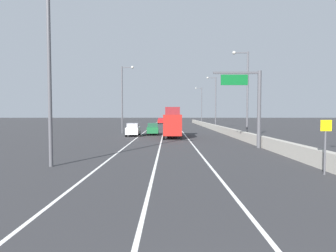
% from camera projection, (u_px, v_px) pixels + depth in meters
% --- Properties ---
extents(ground_plane, '(320.00, 320.00, 0.00)m').
position_uv_depth(ground_plane, '(174.00, 127.00, 66.51)').
color(ground_plane, '#2D2D30').
extents(lane_stripe_left, '(0.16, 130.00, 0.00)m').
position_uv_depth(lane_stripe_left, '(149.00, 129.00, 57.54)').
color(lane_stripe_left, silver).
rests_on(lane_stripe_left, ground_plane).
extents(lane_stripe_center, '(0.16, 130.00, 0.00)m').
position_uv_depth(lane_stripe_center, '(165.00, 129.00, 57.53)').
color(lane_stripe_center, silver).
rests_on(lane_stripe_center, ground_plane).
extents(lane_stripe_right, '(0.16, 130.00, 0.00)m').
position_uv_depth(lane_stripe_right, '(182.00, 129.00, 57.51)').
color(lane_stripe_right, silver).
rests_on(lane_stripe_right, ground_plane).
extents(jersey_barrier_right, '(0.60, 120.00, 1.10)m').
position_uv_depth(jersey_barrier_right, '(229.00, 131.00, 42.47)').
color(jersey_barrier_right, '#9E998E').
rests_on(jersey_barrier_right, ground_plane).
extents(overhead_sign_gantry, '(4.68, 0.36, 7.50)m').
position_uv_depth(overhead_sign_gantry, '(253.00, 99.00, 26.02)').
color(overhead_sign_gantry, '#47474C').
rests_on(overhead_sign_gantry, ground_plane).
extents(speed_advisory_sign, '(0.60, 0.11, 3.00)m').
position_uv_depth(speed_advisory_sign, '(327.00, 143.00, 14.57)').
color(speed_advisory_sign, '#4C4C51').
rests_on(speed_advisory_sign, ground_plane).
extents(lamp_post_right_second, '(2.14, 0.44, 11.41)m').
position_uv_depth(lamp_post_right_second, '(247.00, 90.00, 34.76)').
color(lamp_post_right_second, '#4C4C51').
rests_on(lamp_post_right_second, ground_plane).
extents(lamp_post_right_third, '(2.14, 0.44, 11.41)m').
position_uv_depth(lamp_post_right_third, '(216.00, 99.00, 58.85)').
color(lamp_post_right_third, '#4C4C51').
rests_on(lamp_post_right_third, ground_plane).
extents(lamp_post_right_fourth, '(2.14, 0.44, 11.41)m').
position_uv_depth(lamp_post_right_fourth, '(202.00, 104.00, 82.94)').
color(lamp_post_right_fourth, '#4C4C51').
rests_on(lamp_post_right_fourth, ground_plane).
extents(lamp_post_left_near, '(2.14, 0.44, 11.41)m').
position_uv_depth(lamp_post_left_near, '(54.00, 63.00, 16.74)').
color(lamp_post_left_near, '#4C4C51').
rests_on(lamp_post_left_near, ground_plane).
extents(lamp_post_left_mid, '(2.14, 0.44, 11.41)m').
position_uv_depth(lamp_post_left_mid, '(125.00, 95.00, 45.65)').
color(lamp_post_left_mid, '#4C4C51').
rests_on(lamp_post_left_mid, ground_plane).
extents(car_red_0, '(2.01, 4.48, 1.99)m').
position_uv_depth(car_red_0, '(162.00, 121.00, 89.92)').
color(car_red_0, red).
rests_on(car_red_0, ground_plane).
extents(car_gray_1, '(1.93, 4.09, 1.99)m').
position_uv_depth(car_gray_1, '(171.00, 122.00, 78.08)').
color(car_gray_1, slate).
rests_on(car_gray_1, ground_plane).
extents(car_green_2, '(1.93, 4.31, 1.87)m').
position_uv_depth(car_green_2, '(154.00, 129.00, 42.65)').
color(car_green_2, '#196033').
rests_on(car_green_2, ground_plane).
extents(car_white_3, '(2.00, 4.80, 1.92)m').
position_uv_depth(car_white_3, '(134.00, 129.00, 40.63)').
color(car_white_3, white).
rests_on(car_white_3, ground_plane).
extents(box_truck, '(2.59, 7.62, 4.32)m').
position_uv_depth(box_truck, '(174.00, 123.00, 37.79)').
color(box_truck, '#A51E19').
rests_on(box_truck, ground_plane).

